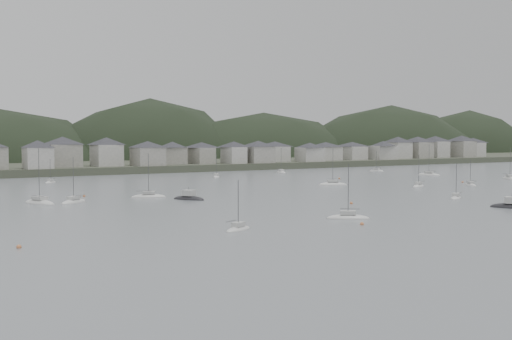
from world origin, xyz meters
TOP-DOWN VIEW (x-y plane):
  - ground at (0.00, 0.00)m, footprint 900.00×900.00m
  - far_shore_land at (0.00, 295.00)m, footprint 900.00×250.00m
  - forested_ridge at (4.83, 269.40)m, footprint 851.55×103.94m
  - waterfront_town at (50.59, 183.34)m, footprint 451.48×28.46m
  - sailboat_lead at (31.09, 31.53)m, footprint 7.06×5.38m
  - moored_fleet at (-12.93, 70.51)m, footprint 267.75×174.61m
  - motor_launch_near at (24.91, 11.15)m, footprint 6.83×9.59m
  - motor_launch_far at (-25.99, 64.19)m, footprint 6.98×9.06m
  - mooring_buoys at (-6.66, 54.16)m, footprint 152.70×116.84m

SIDE VIEW (x-z plane):
  - forested_ridge at x=4.83m, z-range -62.57..40.00m
  - ground at x=0.00m, z-range 0.00..0.00m
  - mooring_buoys at x=-6.66m, z-range -0.20..0.50m
  - moored_fleet at x=-12.93m, z-range -6.62..6.97m
  - sailboat_lead at x=31.09m, z-range -4.54..4.91m
  - motor_launch_near at x=24.91m, z-range -1.79..2.35m
  - motor_launch_far at x=-25.99m, z-range -1.74..2.31m
  - far_shore_land at x=0.00m, z-range 0.00..3.00m
  - waterfront_town at x=50.59m, z-range 2.20..15.12m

